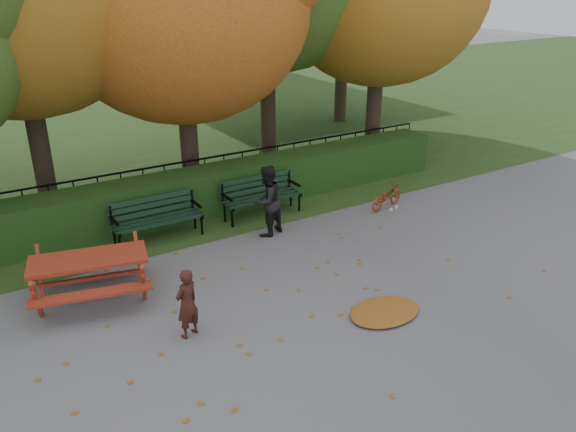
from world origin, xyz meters
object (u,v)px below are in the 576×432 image
bench_right (260,193)px  bicycle (386,196)px  picnic_table (89,267)px  bench_left (156,216)px  adult (267,201)px  child (187,304)px

bench_right → bicycle: (2.68, -1.16, -0.24)m
picnic_table → bicycle: 6.82m
bench_right → picnic_table: bearing=-157.6°
bench_left → adult: (2.02, -0.97, 0.22)m
adult → bicycle: adult is taller
bench_right → bicycle: bearing=-23.5°
bench_left → child: child is taller
child → bicycle: 6.29m
bench_right → child: (-3.16, -3.47, 0.03)m
adult → bicycle: bearing=156.4°
child → bicycle: bearing=-179.8°
bench_left → picnic_table: (-1.72, -1.69, 0.09)m
picnic_table → adult: 3.81m
bicycle → bench_right: bearing=52.5°
bench_right → child: 4.70m
picnic_table → bench_left: bearing=57.6°
picnic_table → adult: (3.74, 0.72, 0.13)m
bench_left → picnic_table: 2.42m
bench_right → child: child is taller
bench_left → child: (-0.76, -3.47, 0.03)m
bench_right → adult: size_ratio=1.21×
bench_left → bench_right: same height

